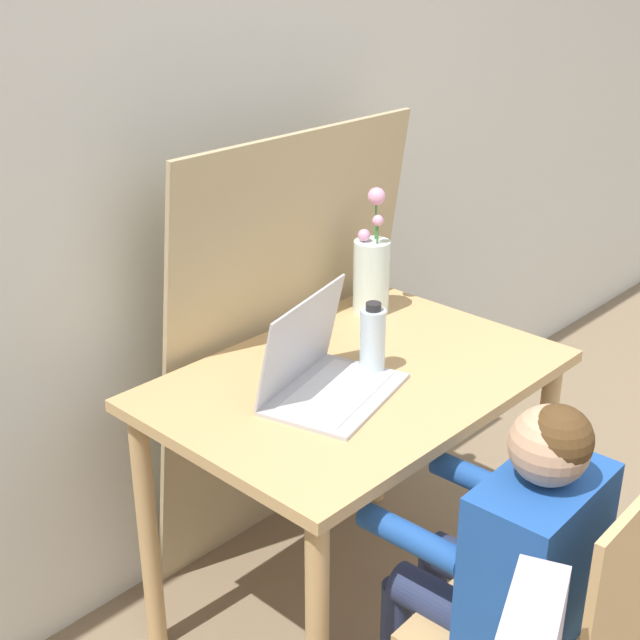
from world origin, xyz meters
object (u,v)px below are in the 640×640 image
Objects in this scene: flower_vase at (372,272)px; water_bottle at (373,340)px; laptop at (321,371)px; chair_occupied at (558,640)px; person_seated at (509,554)px.

water_bottle is at bearing -139.24° from flower_vase.
water_bottle is (-0.29, -0.25, -0.03)m from flower_vase.
laptop is at bearing 172.38° from water_bottle.
chair_occupied is 0.89× the size of person_seated.
person_seated is 2.45× the size of laptop.
chair_occupied is 0.77m from laptop.
laptop is (0.03, 0.68, 0.35)m from chair_occupied.
person_seated reaches higher than chair_occupied.
chair_occupied is at bearing -117.80° from flower_vase.
laptop is at bearing -95.50° from person_seated.
laptop is 0.51m from flower_vase.
water_bottle is at bearing -22.33° from laptop.
laptop reaches higher than person_seated.
laptop is 0.17m from water_bottle.
person_seated is 2.66× the size of flower_vase.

